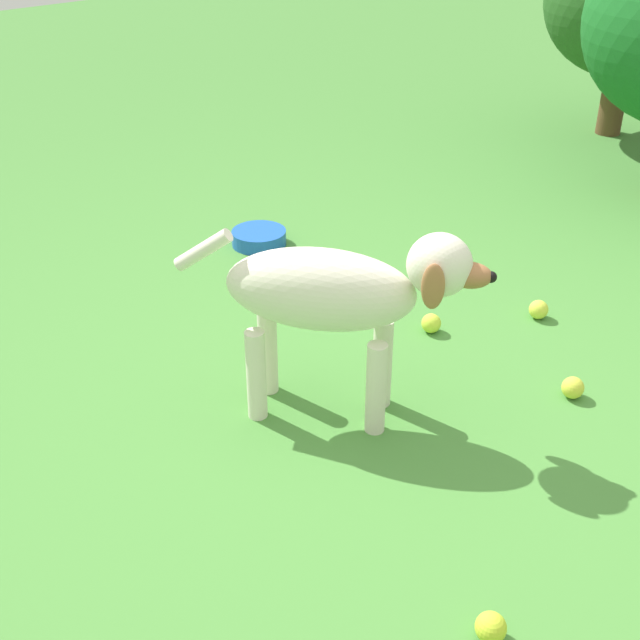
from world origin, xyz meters
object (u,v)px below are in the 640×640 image
Objects in this scene: tennis_ball_0 at (573,388)px; tennis_ball_1 at (431,323)px; tennis_ball_3 at (491,627)px; tennis_ball_2 at (539,310)px; dog at (339,294)px; water_bowl at (259,238)px.

tennis_ball_0 and tennis_ball_1 have the same top height.
tennis_ball_2 is at bearing 31.78° from tennis_ball_3.
dog is at bearing 176.06° from tennis_ball_2.
dog reaches higher than tennis_ball_0.
tennis_ball_3 is 2.01m from water_bowl.
dog reaches higher than water_bowl.
water_bowl is at bearing 65.81° from tennis_ball_3.
dog is at bearing -116.80° from water_bowl.
water_bowl is (0.82, 1.84, -0.00)m from tennis_ball_3.
tennis_ball_1 is (0.53, 0.12, -0.35)m from dog.
tennis_ball_3 is (-0.86, -0.38, 0.00)m from tennis_ball_0.
tennis_ball_2 is at bearing -27.65° from tennis_ball_1.
dog is at bearing -167.30° from tennis_ball_1.
tennis_ball_0 is 1.45m from water_bowl.
dog is 10.75× the size of tennis_ball_2.
tennis_ball_1 reaches higher than water_bowl.
tennis_ball_1 is at bearing 65.50° from dog.
tennis_ball_3 is at bearing -114.19° from water_bowl.
tennis_ball_2 is 1.16m from water_bowl.
tennis_ball_0 is 0.47m from tennis_ball_2.
tennis_ball_3 is (-0.83, -0.91, 0.00)m from tennis_ball_1.
tennis_ball_3 is at bearing -156.11° from tennis_ball_0.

